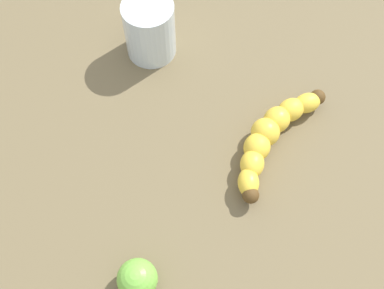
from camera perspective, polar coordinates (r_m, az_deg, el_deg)
The scene contains 4 objects.
wooden_tabletop at distance 67.84cm, azimuth 4.79°, elevation 3.11°, with size 120.00×120.00×3.00cm, color brown.
banana at distance 63.18cm, azimuth 9.32°, elevation 1.00°, with size 14.90×13.46×3.78cm.
smoothie_glass at distance 69.57cm, azimuth -4.97°, elevation 13.16°, with size 7.12×7.12×8.77cm.
lime_fruit at distance 55.90cm, azimuth -6.43°, elevation -15.40°, with size 4.59×4.59×4.59cm, color #75C142.
Camera 1 is at (-33.65, 9.42, 59.64)cm, focal length 45.50 mm.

